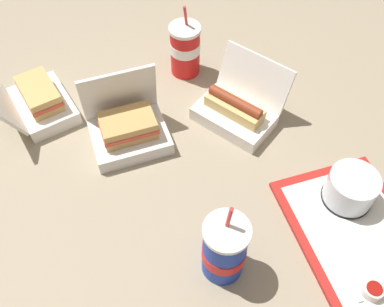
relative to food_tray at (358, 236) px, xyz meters
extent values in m
plane|color=gray|center=(0.30, 0.25, -0.01)|extent=(3.20, 3.20, 0.00)
cube|color=red|center=(0.00, 0.00, 0.00)|extent=(0.42, 0.33, 0.01)
cube|color=white|center=(0.00, 0.00, 0.01)|extent=(0.36, 0.28, 0.00)
cylinder|color=black|center=(0.09, -0.04, 0.01)|extent=(0.11, 0.11, 0.01)
cylinder|color=#BC7084|center=(0.09, -0.04, 0.04)|extent=(0.09, 0.09, 0.05)
cylinder|color=silver|center=(0.09, -0.04, 0.05)|extent=(0.11, 0.11, 0.07)
cylinder|color=white|center=(-0.11, 0.07, 0.02)|extent=(0.04, 0.04, 0.02)
cylinder|color=#9E140F|center=(-0.11, 0.07, 0.03)|extent=(0.03, 0.03, 0.01)
cube|color=white|center=(-0.06, 0.09, 0.01)|extent=(0.11, 0.04, 0.00)
cube|color=white|center=(0.42, 0.05, 0.01)|extent=(0.23, 0.19, 0.04)
cube|color=white|center=(0.45, -0.02, 0.09)|extent=(0.20, 0.12, 0.12)
cube|color=#DBB770|center=(0.42, 0.05, 0.05)|extent=(0.17, 0.11, 0.03)
cylinder|color=brown|center=(0.42, 0.05, 0.07)|extent=(0.15, 0.08, 0.03)
cylinder|color=yellow|center=(0.42, 0.05, 0.08)|extent=(0.12, 0.06, 0.01)
cube|color=white|center=(0.49, 0.32, 0.01)|extent=(0.18, 0.21, 0.04)
cube|color=white|center=(0.56, 0.31, 0.11)|extent=(0.06, 0.19, 0.15)
cube|color=tan|center=(0.49, 0.32, 0.04)|extent=(0.11, 0.15, 0.02)
cube|color=#D64C38|center=(0.49, 0.32, 0.06)|extent=(0.12, 0.15, 0.01)
cube|color=tan|center=(0.49, 0.32, 0.08)|extent=(0.11, 0.15, 0.02)
cube|color=white|center=(0.71, 0.48, 0.01)|extent=(0.20, 0.14, 0.04)
cube|color=tan|center=(0.71, 0.48, 0.04)|extent=(0.14, 0.09, 0.02)
cube|color=#D64C38|center=(0.71, 0.48, 0.06)|extent=(0.14, 0.09, 0.01)
cube|color=tan|center=(0.71, 0.48, 0.08)|extent=(0.14, 0.09, 0.02)
cylinder|color=red|center=(0.66, 0.07, 0.07)|extent=(0.08, 0.08, 0.14)
cylinder|color=white|center=(0.66, 0.07, 0.08)|extent=(0.09, 0.09, 0.03)
cylinder|color=white|center=(0.66, 0.07, 0.14)|extent=(0.09, 0.09, 0.01)
cylinder|color=red|center=(0.67, 0.06, 0.18)|extent=(0.01, 0.02, 0.06)
cylinder|color=#1938B7|center=(0.09, 0.29, 0.07)|extent=(0.09, 0.09, 0.16)
cylinder|color=red|center=(0.09, 0.29, 0.07)|extent=(0.09, 0.09, 0.03)
cylinder|color=white|center=(0.09, 0.29, 0.16)|extent=(0.09, 0.09, 0.01)
cylinder|color=red|center=(0.10, 0.29, 0.19)|extent=(0.01, 0.01, 0.06)
camera|label=1|loc=(-0.19, 0.52, 0.86)|focal=40.00mm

